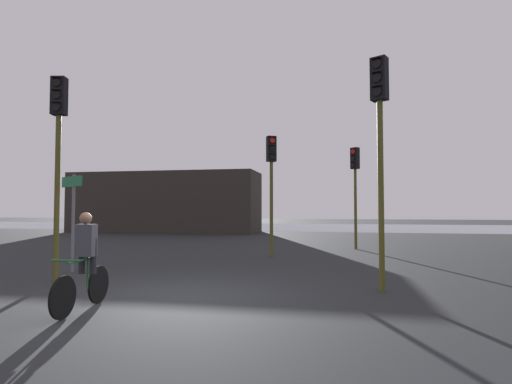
{
  "coord_description": "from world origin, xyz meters",
  "views": [
    {
      "loc": [
        2.88,
        -7.1,
        1.68
      ],
      "look_at": [
        0.5,
        5.0,
        2.2
      ],
      "focal_mm": 28.0,
      "sensor_mm": 36.0,
      "label": 1
    }
  ],
  "objects_px": {
    "distant_building": "(165,202)",
    "traffic_light_far_right": "(355,178)",
    "traffic_light_near_left": "(58,139)",
    "cyclist": "(85,260)",
    "traffic_light_center": "(271,172)",
    "traffic_light_near_right": "(380,129)",
    "direction_sign_post": "(73,208)"
  },
  "relations": [
    {
      "from": "distant_building",
      "to": "traffic_light_far_right",
      "type": "distance_m",
      "value": 16.39
    },
    {
      "from": "distant_building",
      "to": "cyclist",
      "type": "xyz_separation_m",
      "value": [
        7.98,
        -21.19,
        -1.33
      ]
    },
    {
      "from": "cyclist",
      "to": "traffic_light_center",
      "type": "bearing_deg",
      "value": -107.73
    },
    {
      "from": "traffic_light_near_left",
      "to": "cyclist",
      "type": "height_order",
      "value": "traffic_light_near_left"
    },
    {
      "from": "distant_building",
      "to": "direction_sign_post",
      "type": "distance_m",
      "value": 18.44
    },
    {
      "from": "traffic_light_near_left",
      "to": "traffic_light_center",
      "type": "relative_size",
      "value": 1.13
    },
    {
      "from": "traffic_light_near_left",
      "to": "direction_sign_post",
      "type": "height_order",
      "value": "traffic_light_near_left"
    },
    {
      "from": "distant_building",
      "to": "traffic_light_near_left",
      "type": "height_order",
      "value": "traffic_light_near_left"
    },
    {
      "from": "distant_building",
      "to": "cyclist",
      "type": "distance_m",
      "value": 22.68
    },
    {
      "from": "traffic_light_near_right",
      "to": "traffic_light_center",
      "type": "distance_m",
      "value": 6.2
    },
    {
      "from": "traffic_light_near_left",
      "to": "cyclist",
      "type": "xyz_separation_m",
      "value": [
        2.23,
        -2.18,
        -2.49
      ]
    },
    {
      "from": "traffic_light_near_left",
      "to": "traffic_light_near_right",
      "type": "bearing_deg",
      "value": 171.05
    },
    {
      "from": "traffic_light_far_right",
      "to": "traffic_light_near_left",
      "type": "bearing_deg",
      "value": 89.74
    },
    {
      "from": "traffic_light_near_left",
      "to": "distant_building",
      "type": "bearing_deg",
      "value": -84.59
    },
    {
      "from": "traffic_light_near_left",
      "to": "traffic_light_center",
      "type": "bearing_deg",
      "value": -137.76
    },
    {
      "from": "traffic_light_near_right",
      "to": "direction_sign_post",
      "type": "xyz_separation_m",
      "value": [
        -7.82,
        1.01,
        -1.64
      ]
    },
    {
      "from": "traffic_light_near_right",
      "to": "traffic_light_center",
      "type": "height_order",
      "value": "traffic_light_near_right"
    },
    {
      "from": "traffic_light_near_right",
      "to": "traffic_light_center",
      "type": "xyz_separation_m",
      "value": [
        -3.11,
        5.35,
        -0.37
      ]
    },
    {
      "from": "direction_sign_post",
      "to": "traffic_light_near_left",
      "type": "bearing_deg",
      "value": 140.67
    },
    {
      "from": "traffic_light_far_right",
      "to": "direction_sign_post",
      "type": "bearing_deg",
      "value": 83.17
    },
    {
      "from": "traffic_light_near_left",
      "to": "cyclist",
      "type": "relative_size",
      "value": 2.8
    },
    {
      "from": "traffic_light_center",
      "to": "cyclist",
      "type": "relative_size",
      "value": 2.49
    },
    {
      "from": "distant_building",
      "to": "traffic_light_far_right",
      "type": "bearing_deg",
      "value": -37.71
    },
    {
      "from": "distant_building",
      "to": "traffic_light_near_right",
      "type": "bearing_deg",
      "value": -55.13
    },
    {
      "from": "distant_building",
      "to": "traffic_light_center",
      "type": "height_order",
      "value": "distant_building"
    },
    {
      "from": "distant_building",
      "to": "cyclist",
      "type": "height_order",
      "value": "distant_building"
    },
    {
      "from": "distant_building",
      "to": "traffic_light_near_left",
      "type": "relative_size",
      "value": 2.83
    },
    {
      "from": "traffic_light_near_right",
      "to": "traffic_light_near_left",
      "type": "bearing_deg",
      "value": 29.94
    },
    {
      "from": "distant_building",
      "to": "traffic_light_center",
      "type": "bearing_deg",
      "value": -53.39
    },
    {
      "from": "distant_building",
      "to": "traffic_light_far_right",
      "type": "xyz_separation_m",
      "value": [
        12.95,
        -10.02,
        0.82
      ]
    },
    {
      "from": "traffic_light_near_left",
      "to": "traffic_light_center",
      "type": "xyz_separation_m",
      "value": [
        4.17,
        5.66,
        -0.34
      ]
    },
    {
      "from": "cyclist",
      "to": "traffic_light_near_right",
      "type": "bearing_deg",
      "value": -157.61
    }
  ]
}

